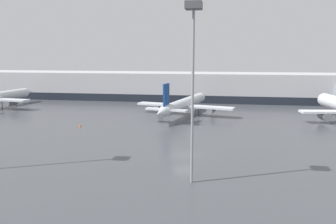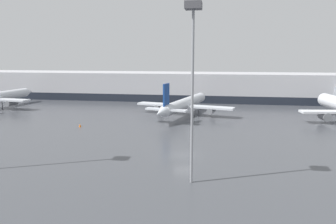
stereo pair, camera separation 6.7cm
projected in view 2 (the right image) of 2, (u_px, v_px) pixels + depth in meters
ground_plane at (183, 155)px, 48.75m from camera, size 320.00×320.00×0.00m
terminal_building at (206, 87)px, 108.06m from camera, size 160.00×31.83×9.00m
parked_jet_0 at (184, 104)px, 80.84m from camera, size 24.72×32.79×8.74m
traffic_cone_1 at (80, 125)px, 67.85m from camera, size 0.48×0.48×0.65m
apron_light_mast_2 at (193, 45)px, 35.50m from camera, size 1.80×1.80×20.27m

